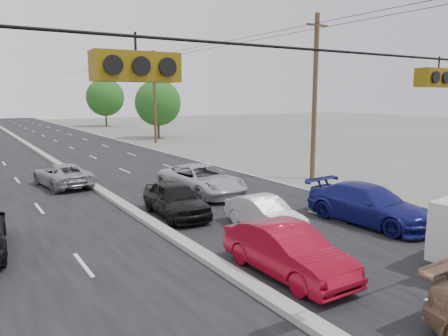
{
  "coord_description": "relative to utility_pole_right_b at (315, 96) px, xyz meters",
  "views": [
    {
      "loc": [
        -6.39,
        -5.05,
        5.1
      ],
      "look_at": [
        2.89,
        9.98,
        2.2
      ],
      "focal_mm": 35.0,
      "sensor_mm": 36.0,
      "label": 1
    }
  ],
  "objects": [
    {
      "name": "red_sedan",
      "position": [
        -11.1,
        -10.88,
        -4.38
      ],
      "size": [
        1.61,
        4.47,
        1.46
      ],
      "primitive_type": "imported",
      "rotation": [
        0.0,
        0.0,
        0.01
      ],
      "color": "maroon",
      "rests_on": "ground"
    },
    {
      "name": "tree_right_mid",
      "position": [
        2.5,
        30.0,
        -0.77
      ],
      "size": [
        5.6,
        5.6,
        7.14
      ],
      "color": "#382619",
      "rests_on": "ground"
    },
    {
      "name": "center_median",
      "position": [
        -12.5,
        15.0,
        -5.01
      ],
      "size": [
        0.5,
        160.0,
        0.2
      ],
      "primitive_type": "cube",
      "color": "gray",
      "rests_on": "ground"
    },
    {
      "name": "tree_right_far",
      "position": [
        3.5,
        55.0,
        -0.15
      ],
      "size": [
        6.4,
        6.4,
        8.16
      ],
      "color": "#382619",
      "rests_on": "ground"
    },
    {
      "name": "traffic_signals",
      "position": [
        -11.1,
        -15.0,
        0.39
      ],
      "size": [
        25.0,
        0.3,
        0.54
      ],
      "color": "black",
      "rests_on": "ground"
    },
    {
      "name": "utility_pole_right_c",
      "position": [
        0.0,
        25.0,
        0.0
      ],
      "size": [
        1.6,
        0.3,
        10.0
      ],
      "color": "#422D1E",
      "rests_on": "ground"
    },
    {
      "name": "utility_pole_right_b",
      "position": [
        0.0,
        0.0,
        0.0
      ],
      "size": [
        1.6,
        0.3,
        10.0
      ],
      "color": "#422D1E",
      "rests_on": "ground"
    },
    {
      "name": "queue_car_b",
      "position": [
        -9.0,
        -7.0,
        -4.48
      ],
      "size": [
        1.35,
        3.82,
        1.26
      ],
      "primitive_type": "imported",
      "rotation": [
        0.0,
        0.0,
        0.0
      ],
      "color": "silver",
      "rests_on": "ground"
    },
    {
      "name": "queue_car_a",
      "position": [
        -11.1,
        -3.46,
        -4.36
      ],
      "size": [
        2.02,
        4.49,
        1.5
      ],
      "primitive_type": "imported",
      "rotation": [
        0.0,
        0.0,
        -0.06
      ],
      "color": "black",
      "rests_on": "ground"
    },
    {
      "name": "oncoming_far",
      "position": [
        -13.9,
        5.59,
        -4.44
      ],
      "size": [
        2.8,
        5.04,
        1.33
      ],
      "primitive_type": "imported",
      "rotation": [
        0.0,
        0.0,
        3.27
      ],
      "color": "gray",
      "rests_on": "ground"
    },
    {
      "name": "queue_car_c",
      "position": [
        -8.15,
        -0.4,
        -4.33
      ],
      "size": [
        3.11,
        5.83,
        1.56
      ],
      "primitive_type": "imported",
      "rotation": [
        0.0,
        0.0,
        0.1
      ],
      "color": "#ADB0B5",
      "rests_on": "ground"
    },
    {
      "name": "road_surface",
      "position": [
        -12.5,
        15.0,
        -5.11
      ],
      "size": [
        20.0,
        160.0,
        0.02
      ],
      "primitive_type": "cube",
      "color": "black",
      "rests_on": "ground"
    },
    {
      "name": "queue_car_d",
      "position": [
        -4.92,
        -8.56,
        -4.33
      ],
      "size": [
        2.64,
        5.54,
        1.56
      ],
      "primitive_type": "imported",
      "rotation": [
        0.0,
        0.0,
        0.09
      ],
      "color": "navy",
      "rests_on": "ground"
    }
  ]
}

